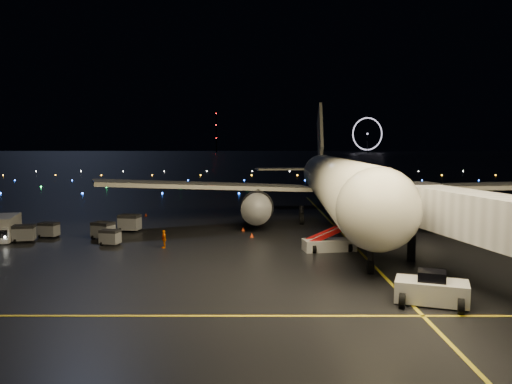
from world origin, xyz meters
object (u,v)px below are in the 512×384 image
(baggage_cart_0, at_px, (130,223))
(baggage_cart_3, at_px, (24,233))
(baggage_cart_4, at_px, (49,230))
(service_truck, at_px, (5,228))
(pushback_tug, at_px, (432,287))
(baggage_cart_2, at_px, (103,231))
(airliner, at_px, (335,155))
(belt_loader, at_px, (329,233))
(crew_c, at_px, (164,239))
(baggage_cart_1, at_px, (110,237))

(baggage_cart_0, distance_m, baggage_cart_3, 10.89)
(baggage_cart_4, bearing_deg, service_truck, -152.65)
(pushback_tug, distance_m, service_truck, 41.86)
(baggage_cart_2, bearing_deg, airliner, 47.27)
(airliner, xyz_separation_m, service_truck, (-35.56, -12.35, -7.20))
(service_truck, relative_size, baggage_cart_2, 3.27)
(airliner, xyz_separation_m, belt_loader, (-3.17, -17.66, -6.77))
(baggage_cart_2, bearing_deg, baggage_cart_0, 93.11)
(baggage_cart_2, bearing_deg, crew_c, -10.28)
(pushback_tug, height_order, baggage_cart_0, pushback_tug)
(airliner, xyz_separation_m, pushback_tug, (0.82, -33.05, -7.44))
(belt_loader, height_order, crew_c, belt_loader)
(service_truck, relative_size, crew_c, 3.93)
(crew_c, height_order, baggage_cart_0, baggage_cart_0)
(baggage_cart_0, relative_size, baggage_cart_1, 1.26)
(baggage_cart_2, bearing_deg, service_truck, -155.52)
(pushback_tug, height_order, service_truck, service_truck)
(baggage_cart_2, xyz_separation_m, baggage_cart_4, (-5.96, 0.88, -0.09))
(baggage_cart_2, bearing_deg, baggage_cart_3, -145.70)
(belt_loader, distance_m, baggage_cart_2, 23.19)
(crew_c, xyz_separation_m, baggage_cart_3, (-14.52, 2.96, -0.00))
(belt_loader, height_order, baggage_cart_3, belt_loader)
(crew_c, relative_size, baggage_cart_3, 0.85)
(service_truck, bearing_deg, baggage_cart_4, 4.10)
(crew_c, bearing_deg, baggage_cart_2, -146.70)
(baggage_cart_1, distance_m, baggage_cart_2, 3.60)
(airliner, height_order, crew_c, airliner)
(airliner, relative_size, baggage_cart_0, 26.72)
(airliner, height_order, baggage_cart_1, airliner)
(crew_c, xyz_separation_m, baggage_cart_2, (-7.12, 4.54, 0.02))
(airliner, relative_size, service_truck, 8.80)
(baggage_cart_3, bearing_deg, belt_loader, -20.53)
(belt_loader, xyz_separation_m, baggage_cart_3, (-29.87, 4.12, -0.81))
(service_truck, distance_m, crew_c, 17.55)
(baggage_cart_3, bearing_deg, pushback_tug, -42.63)
(belt_loader, relative_size, service_truck, 1.02)
(belt_loader, relative_size, crew_c, 4.01)
(baggage_cart_2, height_order, baggage_cart_4, baggage_cart_2)
(airliner, relative_size, baggage_cart_3, 29.50)
(baggage_cart_0, distance_m, baggage_cart_2, 4.83)
(crew_c, bearing_deg, pushback_tug, 25.28)
(service_truck, relative_size, baggage_cart_1, 3.82)
(baggage_cart_1, height_order, baggage_cart_2, baggage_cart_2)
(baggage_cart_1, xyz_separation_m, baggage_cart_2, (-1.67, 3.19, 0.13))
(airliner, bearing_deg, baggage_cart_0, -160.15)
(baggage_cart_1, distance_m, baggage_cart_3, 9.21)
(baggage_cart_3, bearing_deg, service_truck, 141.92)
(baggage_cart_0, height_order, baggage_cart_4, baggage_cart_0)
(service_truck, relative_size, baggage_cart_3, 3.35)
(airliner, distance_m, pushback_tug, 33.89)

